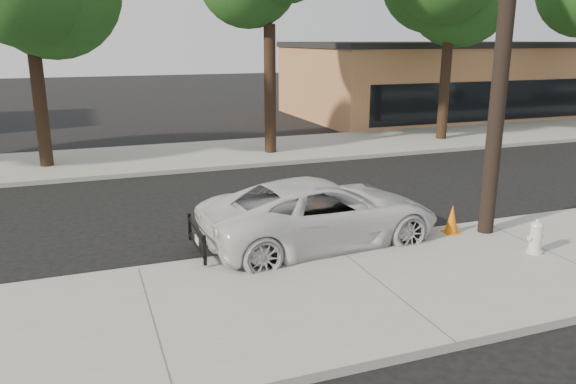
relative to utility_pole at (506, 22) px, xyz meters
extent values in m
plane|color=black|center=(-3.60, 2.70, -4.70)|extent=(120.00, 120.00, 0.00)
cube|color=gray|center=(-3.60, -1.60, -4.62)|extent=(90.00, 4.40, 0.15)
cube|color=gray|center=(-3.60, 11.20, -4.62)|extent=(90.00, 5.00, 0.15)
cube|color=#9E9B93|center=(-3.60, 0.60, -4.62)|extent=(90.00, 0.12, 0.16)
cube|color=#A86546|center=(12.40, 18.70, -2.70)|extent=(18.00, 10.00, 4.00)
cylinder|color=black|center=(0.00, 0.00, -0.05)|extent=(0.34, 0.34, 9.00)
cylinder|color=black|center=(-9.60, 10.90, -2.42)|extent=(0.44, 0.44, 4.25)
cylinder|color=black|center=(-1.60, 10.50, -2.17)|extent=(0.44, 0.44, 4.75)
cylinder|color=black|center=(6.40, 10.80, -2.35)|extent=(0.44, 0.44, 4.40)
imported|color=silver|center=(-3.66, 0.90, -3.97)|extent=(5.41, 2.81, 1.46)
cylinder|color=silver|center=(0.07, -1.42, -4.52)|extent=(0.32, 0.32, 0.06)
cylinder|color=silver|center=(0.07, -1.42, -4.27)|extent=(0.24, 0.24, 0.56)
ellipsoid|color=silver|center=(0.07, -1.42, -3.97)|extent=(0.26, 0.26, 0.18)
cylinder|color=silver|center=(0.07, -1.42, -4.21)|extent=(0.34, 0.11, 0.11)
cylinder|color=silver|center=(0.07, -1.42, -4.21)|extent=(0.14, 0.18, 0.14)
cube|color=orange|center=(-0.78, 0.20, -4.54)|extent=(0.37, 0.37, 0.02)
cone|color=orange|center=(-0.78, 0.20, -4.22)|extent=(0.33, 0.33, 0.66)
camera|label=1|loc=(-8.37, -9.72, -0.33)|focal=35.00mm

